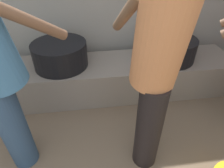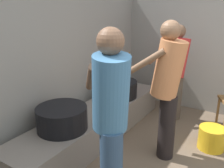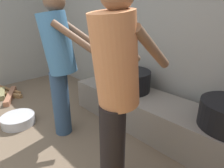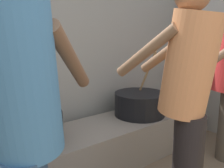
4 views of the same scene
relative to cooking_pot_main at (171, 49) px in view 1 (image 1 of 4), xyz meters
name	(u,v)px [view 1 (image 1 of 4)]	position (x,y,z in m)	size (l,w,h in m)	color
block_enclosure_rear	(49,0)	(-1.35, 0.52, 0.45)	(5.37, 0.20, 1.98)	gray
hearth_ledge	(117,77)	(-0.63, 0.00, -0.33)	(2.78, 0.60, 0.42)	slate
cooking_pot_main	(171,49)	(0.00, 0.00, 0.00)	(0.55, 0.55, 0.70)	black
cooking_pot_secondary	(60,54)	(-1.25, 0.01, 0.01)	(0.58, 0.58, 0.27)	black
cook_in_orange_shirt	(157,64)	(-0.54, -0.95, 0.40)	(0.38, 0.70, 1.63)	black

